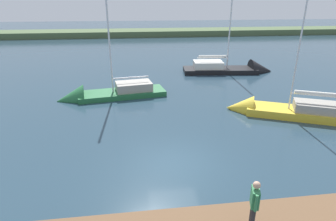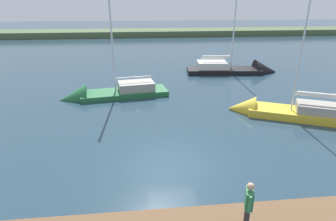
{
  "view_description": "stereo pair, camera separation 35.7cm",
  "coord_description": "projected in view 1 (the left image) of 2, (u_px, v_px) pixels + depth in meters",
  "views": [
    {
      "loc": [
        1.77,
        11.09,
        7.13
      ],
      "look_at": [
        -0.05,
        -2.72,
        1.59
      ],
      "focal_mm": 29.61,
      "sensor_mm": 36.0,
      "label": 1
    },
    {
      "loc": [
        1.42,
        11.14,
        7.13
      ],
      "look_at": [
        -0.05,
        -2.72,
        1.59
      ],
      "focal_mm": 29.61,
      "sensor_mm": 36.0,
      "label": 2
    }
  ],
  "objects": [
    {
      "name": "ground_plane",
      "position": [
        175.0,
        163.0,
        13.07
      ],
      "size": [
        200.0,
        200.0,
        0.0
      ],
      "primitive_type": "plane",
      "color": "#263D4C"
    },
    {
      "name": "sailboat_far_right",
      "position": [
        103.0,
        96.0,
        21.79
      ],
      "size": [
        8.61,
        3.56,
        10.59
      ],
      "rotation": [
        0.0,
        0.0,
        0.16
      ],
      "color": "#236638",
      "rests_on": "ground_plane"
    },
    {
      "name": "far_shoreline",
      "position": [
        139.0,
        36.0,
        60.47
      ],
      "size": [
        180.0,
        8.0,
        2.4
      ],
      "primitive_type": "cube",
      "color": "#4C603D",
      "rests_on": "ground_plane"
    },
    {
      "name": "person_on_dock",
      "position": [
        254.0,
        202.0,
        8.11
      ],
      "size": [
        0.35,
        0.61,
        1.65
      ],
      "rotation": [
        0.0,
        0.0,
        5.97
      ],
      "color": "#28282D",
      "rests_on": "dock_pier"
    },
    {
      "name": "sailboat_inner_slip",
      "position": [
        236.0,
        70.0,
        29.5
      ],
      "size": [
        9.61,
        3.43,
        10.68
      ],
      "rotation": [
        0.0,
        0.0,
        3.05
      ],
      "color": "black",
      "rests_on": "ground_plane"
    },
    {
      "name": "sailboat_mid_channel",
      "position": [
        278.0,
        111.0,
        18.54
      ],
      "size": [
        7.86,
        5.02,
        9.2
      ],
      "rotation": [
        0.0,
        0.0,
        -0.43
      ],
      "color": "gold",
      "rests_on": "ground_plane"
    }
  ]
}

